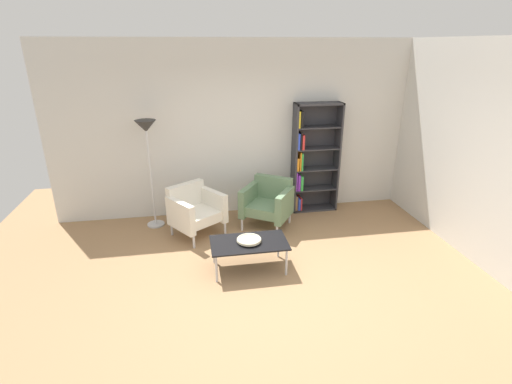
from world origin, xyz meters
TOP-DOWN VIEW (x-y plane):
  - ground_plane at (0.00, 0.00)m, footprint 8.32×8.32m
  - plaster_back_panel at (0.00, 2.46)m, footprint 6.40×0.12m
  - plaster_right_partition at (2.86, 0.60)m, footprint 0.12×5.20m
  - bookshelf_tall at (1.12, 2.25)m, footprint 0.80×0.30m
  - coffee_table_low at (-0.26, 0.48)m, footprint 1.00×0.56m
  - decorative_bowl at (-0.26, 0.48)m, footprint 0.32×0.32m
  - armchair_by_bookshelf at (0.25, 1.72)m, footprint 0.94×0.93m
  - armchair_corner_red at (-0.93, 1.62)m, footprint 0.95×0.93m
  - floor_lamp_torchiere at (-1.58, 2.04)m, footprint 0.32×0.32m

SIDE VIEW (x-z plane):
  - ground_plane at x=0.00m, z-range 0.00..0.00m
  - coffee_table_low at x=-0.26m, z-range 0.17..0.57m
  - armchair_by_bookshelf at x=0.25m, z-range 0.02..0.80m
  - armchair_corner_red at x=-0.93m, z-range 0.02..0.80m
  - decorative_bowl at x=-0.26m, z-range 0.41..0.46m
  - bookshelf_tall at x=1.12m, z-range -0.01..1.89m
  - floor_lamp_torchiere at x=-1.58m, z-range 0.58..2.32m
  - plaster_back_panel at x=0.00m, z-range 0.00..2.90m
  - plaster_right_partition at x=2.86m, z-range 0.00..2.90m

